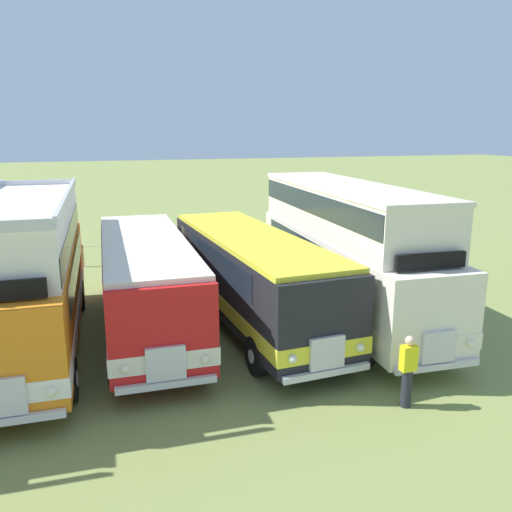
{
  "coord_description": "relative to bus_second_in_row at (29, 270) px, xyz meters",
  "views": [
    {
      "loc": [
        -1.6,
        -15.4,
        6.2
      ],
      "look_at": [
        3.81,
        1.0,
        2.02
      ],
      "focal_mm": 36.43,
      "sensor_mm": 36.0,
      "label": 1
    }
  ],
  "objects": [
    {
      "name": "bus_second_in_row",
      "position": [
        0.0,
        0.0,
        0.0
      ],
      "size": [
        2.85,
        10.3,
        4.52
      ],
      "color": "orange",
      "rests_on": "ground"
    },
    {
      "name": "bus_fifth_in_row",
      "position": [
        9.86,
        -0.27,
        0.12
      ],
      "size": [
        3.16,
        11.05,
        4.49
      ],
      "color": "silver",
      "rests_on": "ground"
    },
    {
      "name": "ground_plane",
      "position": [
        3.28,
        -0.13,
        -2.36
      ],
      "size": [
        200.0,
        200.0,
        0.0
      ],
      "primitive_type": "plane",
      "color": "olive"
    },
    {
      "name": "rope_fence_line",
      "position": [
        3.28,
        9.37,
        -1.71
      ],
      "size": [
        19.23,
        0.08,
        1.05
      ],
      "color": "#8C704C",
      "rests_on": "ground"
    },
    {
      "name": "bus_third_in_row",
      "position": [
        3.28,
        0.3,
        -0.61
      ],
      "size": [
        2.85,
        9.99,
        2.99
      ],
      "color": "red",
      "rests_on": "ground"
    },
    {
      "name": "marshal_person",
      "position": [
        8.35,
        -6.31,
        -1.47
      ],
      "size": [
        0.36,
        0.24,
        1.73
      ],
      "color": "#23232D",
      "rests_on": "ground"
    },
    {
      "name": "bus_fourth_in_row",
      "position": [
        6.57,
        -0.16,
        -0.6
      ],
      "size": [
        3.05,
        10.34,
        2.99
      ],
      "color": "black",
      "rests_on": "ground"
    }
  ]
}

